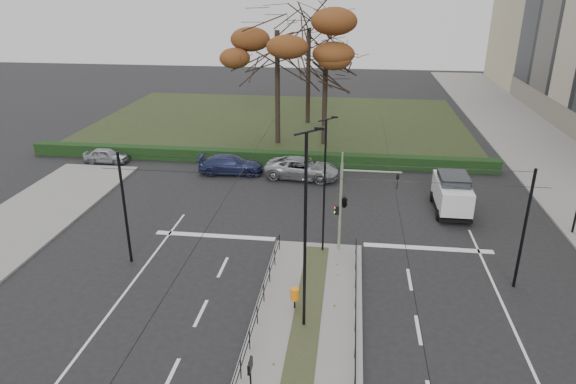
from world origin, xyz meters
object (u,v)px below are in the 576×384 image
at_px(litter_bin, 295,294).
at_px(bare_tree_center, 309,36).
at_px(traffic_light, 346,200).
at_px(info_panel, 250,371).
at_px(parked_car_first, 106,156).
at_px(parked_car_third, 231,164).
at_px(rust_tree, 277,30).
at_px(parked_car_fourth, 302,168).
at_px(white_van, 452,192).
at_px(streetlamp_median_far, 325,185).
at_px(bare_tree_near, 326,53).
at_px(streetlamp_median_near, 306,232).

distance_m(litter_bin, bare_tree_center, 34.18).
height_order(traffic_light, info_panel, traffic_light).
bearing_deg(traffic_light, parked_car_first, 147.21).
relative_size(info_panel, parked_car_third, 0.40).
relative_size(litter_bin, info_panel, 0.50).
relative_size(litter_bin, rust_tree, 0.08).
relative_size(parked_car_fourth, white_van, 1.19).
bearing_deg(parked_car_third, rust_tree, -19.88).
xyz_separation_m(streetlamp_median_far, parked_car_fourth, (-2.26, 11.31, -3.13)).
xyz_separation_m(litter_bin, parked_car_third, (-6.86, 17.15, -0.14)).
bearing_deg(streetlamp_median_far, white_van, 40.20).
distance_m(info_panel, streetlamp_median_far, 11.77).
bearing_deg(litter_bin, parked_car_third, 111.81).
distance_m(parked_car_first, bare_tree_near, 20.12).
relative_size(streetlamp_median_near, parked_car_third, 1.75).
height_order(parked_car_third, parked_car_fourth, parked_car_fourth).
bearing_deg(bare_tree_near, rust_tree, -176.68).
bearing_deg(streetlamp_median_near, parked_car_third, 112.04).
bearing_deg(info_panel, streetlamp_median_near, 74.29).
relative_size(info_panel, white_van, 0.43).
height_order(streetlamp_median_far, parked_car_first, streetlamp_median_far).
bearing_deg(info_panel, parked_car_third, 104.73).
height_order(litter_bin, parked_car_fourth, parked_car_fourth).
bearing_deg(white_van, rust_tree, 134.30).
bearing_deg(streetlamp_median_far, parked_car_first, 145.07).
bearing_deg(rust_tree, traffic_light, -71.75).
distance_m(parked_car_third, parked_car_fourth, 5.52).
height_order(litter_bin, white_van, white_van).
bearing_deg(litter_bin, parked_car_fourth, 94.61).
xyz_separation_m(streetlamp_median_far, bare_tree_center, (-3.34, 27.64, 4.88)).
xyz_separation_m(streetlamp_median_far, parked_car_first, (-18.37, 12.83, -3.29)).
distance_m(litter_bin, parked_car_third, 18.48).
height_order(rust_tree, bare_tree_near, rust_tree).
distance_m(parked_car_fourth, rust_tree, 12.92).
distance_m(white_van, bare_tree_center, 24.99).
bearing_deg(streetlamp_median_near, bare_tree_near, 91.80).
xyz_separation_m(parked_car_first, parked_car_third, (10.60, -1.20, 0.11)).
relative_size(traffic_light, info_panel, 2.49).
distance_m(parked_car_third, rust_tree, 12.60).
xyz_separation_m(traffic_light, bare_tree_center, (-4.47, 27.36, 5.78)).
height_order(bare_tree_center, bare_tree_near, bare_tree_center).
xyz_separation_m(info_panel, white_van, (9.43, 17.96, -0.41)).
bearing_deg(parked_car_first, traffic_light, -123.84).
xyz_separation_m(streetlamp_median_far, white_van, (7.72, 6.53, -2.62)).
bearing_deg(traffic_light, parked_car_fourth, 107.06).
height_order(streetlamp_median_near, parked_car_first, streetlamp_median_near).
xyz_separation_m(parked_car_first, rust_tree, (13.02, 7.10, 9.29)).
xyz_separation_m(traffic_light, white_van, (6.60, 6.25, -1.72)).
xyz_separation_m(info_panel, streetlamp_median_far, (1.71, 11.43, 2.21)).
xyz_separation_m(streetlamp_median_near, parked_car_first, (-18.01, 19.49, -3.90)).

